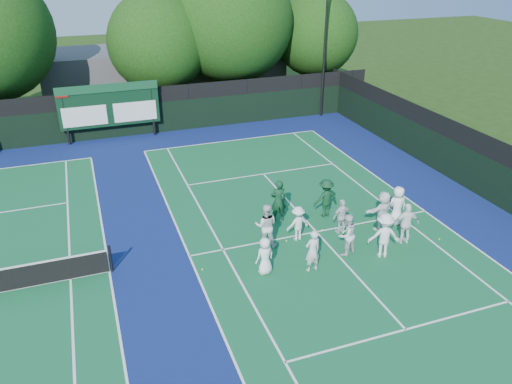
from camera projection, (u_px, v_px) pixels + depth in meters
name	position (u px, v px, depth m)	size (l,w,h in m)	color
ground	(327.00, 244.00, 20.27)	(120.00, 120.00, 0.00)	#1E370F
court_apron	(176.00, 259.00, 19.29)	(34.00, 32.00, 0.01)	navy
near_court	(316.00, 232.00, 21.11)	(11.05, 23.85, 0.01)	#125A31
back_fence	(127.00, 115.00, 31.38)	(34.00, 0.08, 3.00)	black
divider_fence_right	(492.00, 174.00, 23.24)	(0.08, 32.00, 3.00)	black
scoreboard	(109.00, 106.00, 30.36)	(6.00, 0.21, 3.55)	black
clubhouse	(166.00, 73.00, 39.07)	(18.00, 6.00, 4.00)	#515155
light_pole_right	(326.00, 24.00, 33.04)	(1.20, 0.30, 10.12)	black
tree_c	(161.00, 45.00, 33.76)	(6.81, 6.81, 8.53)	black
tree_d	(233.00, 23.00, 34.81)	(8.66, 8.66, 10.66)	black
tree_e	(317.00, 36.00, 37.32)	(6.26, 6.26, 8.21)	black
tennis_ball_0	(286.00, 241.00, 20.42)	(0.07, 0.07, 0.07)	yellow
tennis_ball_1	(314.00, 233.00, 20.96)	(0.07, 0.07, 0.07)	yellow
tennis_ball_2	(375.00, 228.00, 21.37)	(0.07, 0.07, 0.07)	yellow
tennis_ball_3	(202.00, 269.00, 18.60)	(0.07, 0.07, 0.07)	yellow
tennis_ball_4	(322.00, 230.00, 21.20)	(0.07, 0.07, 0.07)	yellow
tennis_ball_5	(439.00, 239.00, 20.54)	(0.07, 0.07, 0.07)	yellow
player_front_0	(265.00, 256.00, 18.14)	(0.72, 0.47, 1.48)	white
player_front_1	(313.00, 251.00, 18.26)	(0.61, 0.40, 1.68)	silver
player_front_2	(346.00, 235.00, 19.25)	(0.84, 0.65, 1.73)	silver
player_front_3	(384.00, 235.00, 19.09)	(1.19, 0.68, 1.84)	white
player_front_4	(406.00, 224.00, 19.99)	(1.04, 0.43, 1.77)	white
player_back_0	(266.00, 226.00, 19.75)	(0.90, 0.70, 1.86)	silver
player_back_1	(298.00, 223.00, 20.28)	(0.96, 0.55, 1.49)	white
player_back_2	(342.00, 216.00, 20.74)	(0.91, 0.38, 1.55)	silver
player_back_3	(383.00, 211.00, 20.99)	(1.63, 0.52, 1.76)	white
player_back_4	(397.00, 206.00, 21.39)	(0.86, 0.56, 1.75)	white
coach_left	(278.00, 201.00, 21.59)	(0.71, 0.46, 1.94)	#0F381F
coach_right	(326.00, 198.00, 22.00)	(1.15, 0.66, 1.79)	#0F371D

